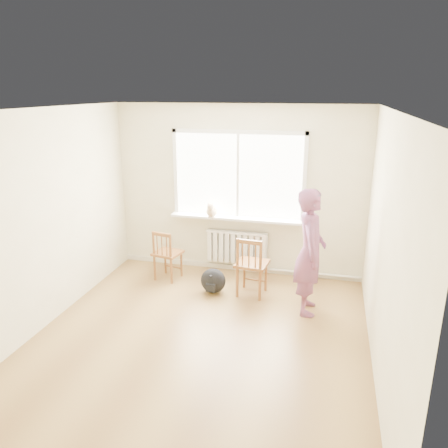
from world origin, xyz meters
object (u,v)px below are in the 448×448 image
Objects in this scene: person at (310,252)px; cat at (212,210)px; chair_right at (251,266)px; backpack at (213,281)px; chair_left at (166,255)px.

person reaches higher than cat.
chair_right reaches higher than backpack.
backpack is at bearing 76.16° from person.
cat is 1.16m from backpack.
person is at bearing -9.01° from backpack.
chair_right is 1.20m from cat.
person is 1.55m from backpack.
chair_left is 0.91m from backpack.
person is 4.21× the size of cat.
cat reaches higher than chair_left.
chair_left is 2.32m from person.
cat is (-0.77, 0.69, 0.61)m from chair_right.
person is 4.54× the size of backpack.
chair_left is 0.48× the size of person.
cat is at bearing -132.29° from chair_left.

